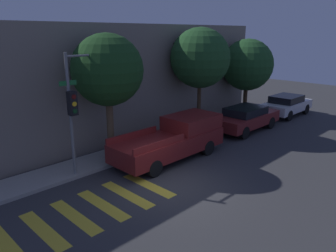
% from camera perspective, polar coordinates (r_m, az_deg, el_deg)
% --- Properties ---
extents(ground_plane, '(60.00, 60.00, 0.00)m').
position_cam_1_polar(ground_plane, '(12.43, 0.62, -10.77)').
color(ground_plane, '#333335').
extents(sidewalk, '(26.00, 1.76, 0.14)m').
position_cam_1_polar(sidewalk, '(15.28, -10.45, -5.49)').
color(sidewalk, gray).
rests_on(sidewalk, ground).
extents(building_row, '(26.00, 6.00, 6.03)m').
position_cam_1_polar(building_row, '(18.13, -18.78, 6.97)').
color(building_row, slate).
rests_on(building_row, ground).
extents(crosswalk, '(5.64, 2.60, 0.00)m').
position_cam_1_polar(crosswalk, '(11.33, -13.54, -14.11)').
color(crosswalk, gold).
rests_on(crosswalk, ground).
extents(traffic_light_pole, '(2.39, 0.56, 4.91)m').
position_cam_1_polar(traffic_light_pole, '(13.02, -14.94, 5.35)').
color(traffic_light_pole, slate).
rests_on(traffic_light_pole, ground).
extents(pickup_truck, '(5.58, 2.01, 1.82)m').
position_cam_1_polar(pickup_truck, '(15.00, 1.16, -2.17)').
color(pickup_truck, maroon).
rests_on(pickup_truck, ground).
extents(sedan_near_corner, '(4.66, 1.87, 1.44)m').
position_cam_1_polar(sedan_near_corner, '(19.70, 13.43, 1.41)').
color(sedan_near_corner, maroon).
rests_on(sedan_near_corner, ground).
extents(sedan_middle, '(4.28, 1.88, 1.41)m').
position_cam_1_polar(sedan_middle, '(24.20, 19.94, 3.52)').
color(sedan_middle, silver).
rests_on(sedan_middle, ground).
extents(tree_near_corner, '(3.10, 3.10, 5.61)m').
position_cam_1_polar(tree_near_corner, '(14.37, -10.49, 9.48)').
color(tree_near_corner, brown).
rests_on(tree_near_corner, ground).
extents(tree_midblock, '(3.33, 3.33, 5.90)m').
position_cam_1_polar(tree_midblock, '(18.58, 5.62, 11.68)').
color(tree_midblock, '#42301E').
rests_on(tree_midblock, ground).
extents(tree_far_end, '(3.40, 3.40, 5.22)m').
position_cam_1_polar(tree_far_end, '(22.67, 13.65, 10.28)').
color(tree_far_end, '#42301E').
rests_on(tree_far_end, ground).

